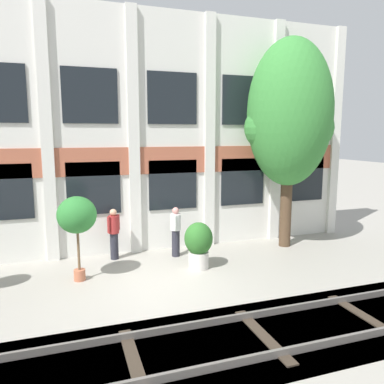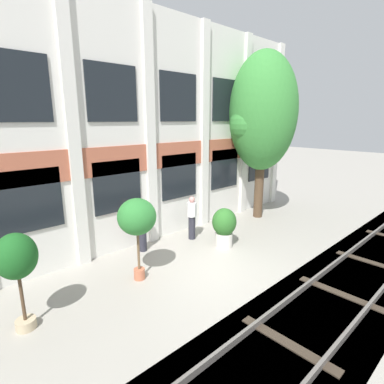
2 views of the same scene
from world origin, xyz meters
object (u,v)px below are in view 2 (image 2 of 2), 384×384
potted_plant_fluted_column (224,226)px  resident_by_doorway (142,226)px  potted_plant_tall_urn (137,218)px  resident_watching_tracks (192,216)px  potted_plant_low_pan (16,260)px  broadleaf_tree (263,115)px

potted_plant_fluted_column → resident_by_doorway: (-2.28, 1.66, 0.10)m
potted_plant_tall_urn → resident_watching_tracks: bearing=20.3°
potted_plant_fluted_column → resident_by_doorway: resident_by_doorway is taller
potted_plant_low_pan → potted_plant_tall_urn: bearing=1.6°
potted_plant_tall_urn → resident_by_doorway: 2.09m
potted_plant_fluted_column → resident_by_doorway: bearing=143.9°
potted_plant_low_pan → resident_by_doorway: (4.06, 1.58, -0.71)m
potted_plant_fluted_column → resident_watching_tracks: bearing=104.3°
broadleaf_tree → potted_plant_low_pan: size_ratio=3.32×
potted_plant_low_pan → potted_plant_fluted_column: bearing=-0.7°
potted_plant_low_pan → resident_watching_tracks: (6.01, 1.22, -0.71)m
potted_plant_fluted_column → resident_watching_tracks: 1.34m
potted_plant_tall_urn → potted_plant_low_pan: bearing=-178.4°
potted_plant_low_pan → potted_plant_fluted_column: potted_plant_low_pan is taller
potted_plant_tall_urn → potted_plant_fluted_column: size_ratio=1.67×
potted_plant_fluted_column → resident_watching_tracks: (-0.33, 1.29, 0.10)m
potted_plant_tall_urn → resident_by_doorway: (1.13, 1.50, -0.91)m
potted_plant_fluted_column → potted_plant_tall_urn: bearing=177.4°
potted_plant_fluted_column → resident_by_doorway: 2.82m
potted_plant_tall_urn → potted_plant_fluted_column: potted_plant_tall_urn is taller
resident_by_doorway → potted_plant_fluted_column: bearing=13.9°
resident_watching_tracks → potted_plant_low_pan: bearing=-147.4°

